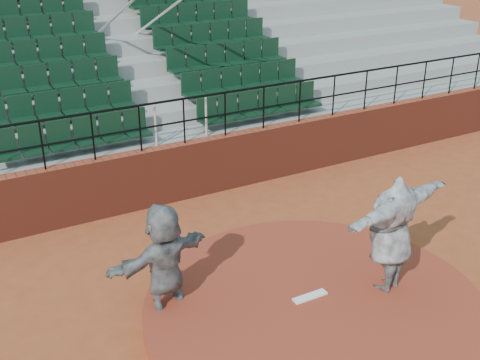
{
  "coord_description": "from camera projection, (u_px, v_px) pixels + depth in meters",
  "views": [
    {
      "loc": [
        -4.89,
        -6.37,
        6.0
      ],
      "look_at": [
        0.0,
        2.5,
        1.4
      ],
      "focal_mm": 45.0,
      "sensor_mm": 36.0,
      "label": 1
    }
  ],
  "objects": [
    {
      "name": "ground",
      "position": [
        315.0,
        315.0,
        9.71
      ],
      "size": [
        90.0,
        90.0,
        0.0
      ],
      "primitive_type": "plane",
      "color": "#9A4422",
      "rests_on": "ground"
    },
    {
      "name": "pitchers_mound",
      "position": [
        315.0,
        308.0,
        9.66
      ],
      "size": [
        5.5,
        5.5,
        0.25
      ],
      "primitive_type": "cylinder",
      "color": "maroon",
      "rests_on": "ground"
    },
    {
      "name": "pitching_rubber",
      "position": [
        310.0,
        296.0,
        9.72
      ],
      "size": [
        0.6,
        0.15,
        0.03
      ],
      "primitive_type": "cube",
      "color": "white",
      "rests_on": "pitchers_mound"
    },
    {
      "name": "boundary_wall",
      "position": [
        186.0,
        170.0,
        13.43
      ],
      "size": [
        24.0,
        0.3,
        1.3
      ],
      "primitive_type": "cube",
      "color": "maroon",
      "rests_on": "ground"
    },
    {
      "name": "wall_railing",
      "position": [
        184.0,
        111.0,
        12.86
      ],
      "size": [
        24.04,
        0.05,
        1.03
      ],
      "color": "black",
      "rests_on": "boundary_wall"
    },
    {
      "name": "seating_deck",
      "position": [
        129.0,
        95.0,
        16.01
      ],
      "size": [
        24.0,
        5.97,
        4.63
      ],
      "color": "gray",
      "rests_on": "ground"
    },
    {
      "name": "pitcher",
      "position": [
        391.0,
        234.0,
        9.58
      ],
      "size": [
        2.56,
        1.22,
        2.01
      ],
      "primitive_type": "imported",
      "rotation": [
        0.0,
        0.0,
        3.37
      ],
      "color": "black",
      "rests_on": "pitchers_mound"
    },
    {
      "name": "fielder",
      "position": [
        164.0,
        262.0,
        9.3
      ],
      "size": [
        1.92,
        1.0,
        1.98
      ],
      "primitive_type": "imported",
      "rotation": [
        0.0,
        0.0,
        3.38
      ],
      "color": "black",
      "rests_on": "ground"
    }
  ]
}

